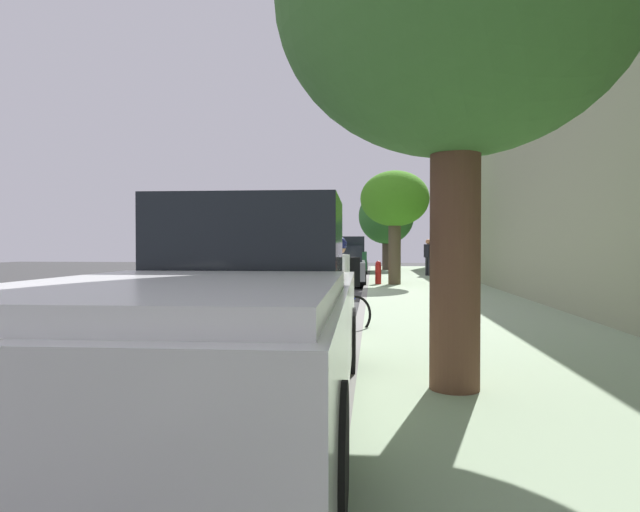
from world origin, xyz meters
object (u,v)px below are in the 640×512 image
(street_tree_mid_block, at_px, (456,5))
(street_tree_corner, at_px, (386,217))
(bicycle_at_curb, at_px, (328,316))
(pedestrian_on_phone, at_px, (428,255))
(parked_sedan_grey_second, at_px, (342,266))
(parked_suv_green_mid, at_px, (348,255))
(cyclist_with_backpack, at_px, (341,279))
(street_tree_far_end, at_px, (395,201))
(parked_pickup_white_nearest, at_px, (232,315))
(fire_hydrant, at_px, (378,272))

(street_tree_mid_block, distance_m, street_tree_corner, 26.67)
(bicycle_at_curb, bearing_deg, pedestrian_on_phone, 79.04)
(parked_sedan_grey_second, relative_size, street_tree_corner, 0.92)
(bicycle_at_curb, relative_size, pedestrian_on_phone, 0.82)
(parked_suv_green_mid, height_order, bicycle_at_curb, parked_suv_green_mid)
(parked_suv_green_mid, bearing_deg, cyclist_with_backpack, -87.68)
(street_tree_far_end, bearing_deg, parked_pickup_white_nearest, -97.34)
(cyclist_with_backpack, height_order, pedestrian_on_phone, pedestrian_on_phone)
(street_tree_corner, bearing_deg, cyclist_with_backpack, -93.02)
(cyclist_with_backpack, bearing_deg, street_tree_corner, 86.98)
(fire_hydrant, bearing_deg, street_tree_corner, 87.30)
(street_tree_mid_block, bearing_deg, bicycle_at_curb, 113.76)
(parked_sedan_grey_second, height_order, pedestrian_on_phone, pedestrian_on_phone)
(street_tree_far_end, bearing_deg, parked_sedan_grey_second, 152.23)
(parked_sedan_grey_second, relative_size, parked_suv_green_mid, 0.94)
(parked_suv_green_mid, bearing_deg, street_tree_corner, 62.23)
(bicycle_at_curb, distance_m, street_tree_corner, 23.53)
(bicycle_at_curb, bearing_deg, street_tree_corner, 86.37)
(parked_pickup_white_nearest, xyz_separation_m, fire_hydrant, (1.35, 15.06, -0.35))
(fire_hydrant, bearing_deg, parked_pickup_white_nearest, -95.14)
(parked_sedan_grey_second, relative_size, fire_hydrant, 5.29)
(parked_sedan_grey_second, distance_m, parked_suv_green_mid, 7.45)
(street_tree_far_end, distance_m, fire_hydrant, 2.65)
(bicycle_at_curb, bearing_deg, parked_sedan_grey_second, 92.33)
(street_tree_far_end, relative_size, street_tree_corner, 0.85)
(bicycle_at_curb, bearing_deg, fire_hydrant, 85.32)
(cyclist_with_backpack, height_order, street_tree_mid_block, street_tree_mid_block)
(parked_sedan_grey_second, distance_m, street_tree_mid_block, 15.72)
(bicycle_at_curb, xyz_separation_m, street_tree_mid_block, (1.48, -3.36, 3.37))
(street_tree_corner, height_order, fire_hydrant, street_tree_corner)
(cyclist_with_backpack, distance_m, street_tree_corner, 23.89)
(street_tree_far_end, bearing_deg, bicycle_at_curb, -97.72)
(bicycle_at_curb, relative_size, fire_hydrant, 1.66)
(parked_pickup_white_nearest, height_order, pedestrian_on_phone, parked_pickup_white_nearest)
(bicycle_at_curb, height_order, street_tree_corner, street_tree_corner)
(parked_pickup_white_nearest, height_order, cyclist_with_backpack, parked_pickup_white_nearest)
(parked_pickup_white_nearest, bearing_deg, pedestrian_on_phone, 79.93)
(parked_pickup_white_nearest, relative_size, street_tree_mid_block, 1.05)
(cyclist_with_backpack, xyz_separation_m, street_tree_mid_block, (1.25, -2.92, 2.75))
(parked_sedan_grey_second, bearing_deg, pedestrian_on_phone, 52.86)
(parked_pickup_white_nearest, bearing_deg, fire_hydrant, 84.86)
(cyclist_with_backpack, bearing_deg, parked_pickup_white_nearest, -100.54)
(parked_suv_green_mid, relative_size, street_tree_far_end, 1.16)
(street_tree_mid_block, bearing_deg, fire_hydrant, 92.34)
(parked_suv_green_mid, xyz_separation_m, cyclist_with_backpack, (0.80, -19.83, -0.04))
(parked_sedan_grey_second, height_order, street_tree_mid_block, street_tree_mid_block)
(street_tree_corner, bearing_deg, fire_hydrant, -92.70)
(parked_suv_green_mid, height_order, street_tree_corner, street_tree_corner)
(parked_sedan_grey_second, height_order, bicycle_at_curb, parked_sedan_grey_second)
(fire_hydrant, bearing_deg, street_tree_far_end, -1.85)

